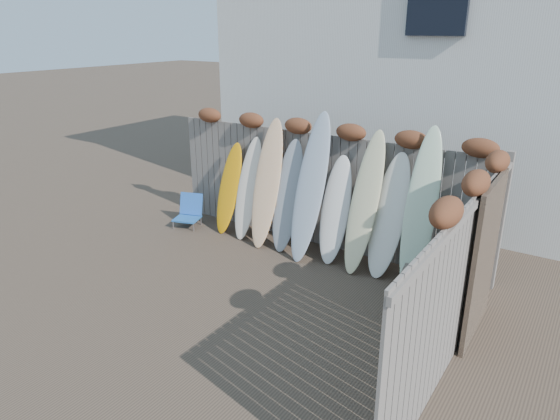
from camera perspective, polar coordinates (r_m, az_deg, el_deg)
The scene contains 16 objects.
ground at distance 7.35m, azimuth -5.28°, elevation -10.06°, with size 80.00×80.00×0.00m, color #493A2D.
back_fence at distance 8.68m, azimuth 4.71°, elevation 3.33°, with size 6.05×0.28×2.24m.
right_fence at distance 5.84m, azimuth 19.85°, elevation -6.99°, with size 0.28×4.40×2.24m.
house at distance 11.94m, azimuth 17.08°, elevation 17.00°, with size 8.50×5.50×6.33m.
beach_chair at distance 9.96m, azimuth -10.34°, elevation -0.14°, with size 0.59×0.62×0.62m.
wooden_crate at distance 6.95m, azimuth 15.89°, elevation -9.53°, with size 0.58×0.48×0.67m, color #4F463B.
lattice_panel at distance 6.63m, azimuth 22.31°, elevation -5.28°, with size 0.06×1.35×2.02m, color brown.
surfboard_0 at distance 9.42m, azimuth -5.84°, elevation 2.46°, with size 0.47×0.07×1.75m, color #FF9F07.
surfboard_1 at distance 9.12m, azimuth -3.66°, elevation 2.45°, with size 0.46×0.07×1.91m, color #F5E2CB.
surfboard_2 at distance 8.76m, azimuth -1.49°, elevation 3.03°, with size 0.49×0.07×2.31m, color #F1C178.
surfboard_3 at distance 8.61m, azimuth 0.87°, elevation 1.62°, with size 0.50×0.07×1.98m, color gray.
surfboard_4 at distance 8.21m, azimuth 3.49°, elevation 2.57°, with size 0.52×0.07×2.52m, color #A2B1C3.
surfboard_5 at distance 8.22m, azimuth 6.34°, elevation 0.01°, with size 0.48×0.07×1.82m, color white.
surfboard_6 at distance 7.90m, azimuth 9.64°, elevation 0.81°, with size 0.47×0.07×2.31m, color beige.
surfboard_7 at distance 7.85m, azimuth 12.31°, elevation -0.66°, with size 0.54×0.07×1.99m, color white.
surfboard_8 at distance 7.53m, azimuth 15.77°, elevation -0.01°, with size 0.46×0.07×2.48m, color beige.
Camera 1 is at (4.06, -4.89, 3.69)m, focal length 32.00 mm.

